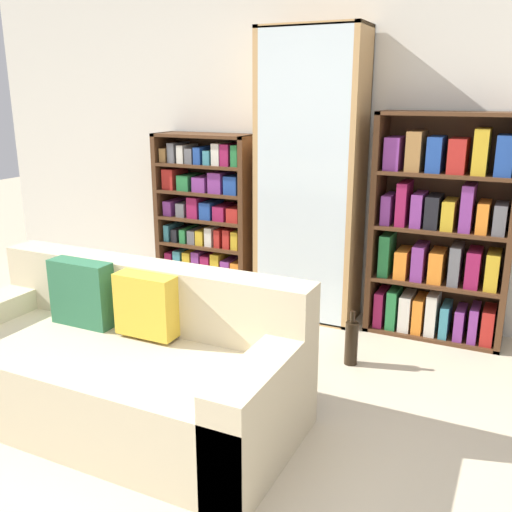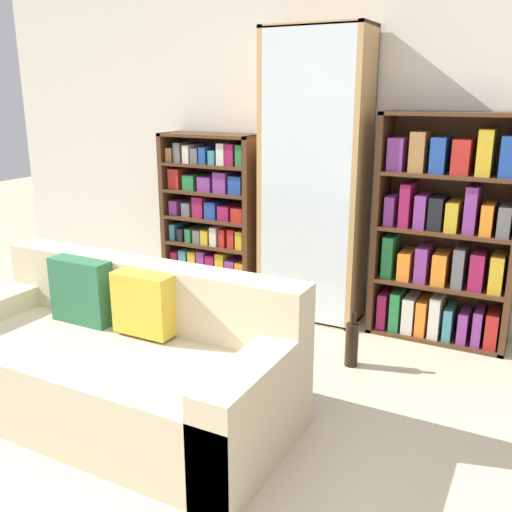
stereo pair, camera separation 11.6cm
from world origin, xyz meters
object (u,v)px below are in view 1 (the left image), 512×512
(bookshelf_left, at_px, (208,219))
(display_cabinet, at_px, (310,180))
(bookshelf_right, at_px, (441,234))
(couch, at_px, (120,366))
(wine_bottle, at_px, (351,342))

(bookshelf_left, relative_size, display_cabinet, 0.64)
(bookshelf_left, bearing_deg, bookshelf_right, 0.01)
(couch, xyz_separation_m, bookshelf_right, (1.30, 1.78, 0.45))
(wine_bottle, bearing_deg, display_cabinet, 128.97)
(couch, distance_m, wine_bottle, 1.43)
(bookshelf_left, bearing_deg, display_cabinet, -1.07)
(display_cabinet, height_order, bookshelf_right, display_cabinet)
(bookshelf_right, xyz_separation_m, wine_bottle, (-0.38, -0.69, -0.58))
(couch, bearing_deg, bookshelf_left, 105.79)
(couch, relative_size, bookshelf_left, 1.42)
(bookshelf_right, relative_size, wine_bottle, 4.33)
(display_cabinet, distance_m, bookshelf_right, 0.98)
(bookshelf_left, height_order, wine_bottle, bookshelf_left)
(couch, distance_m, display_cabinet, 1.95)
(couch, distance_m, bookshelf_right, 2.25)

